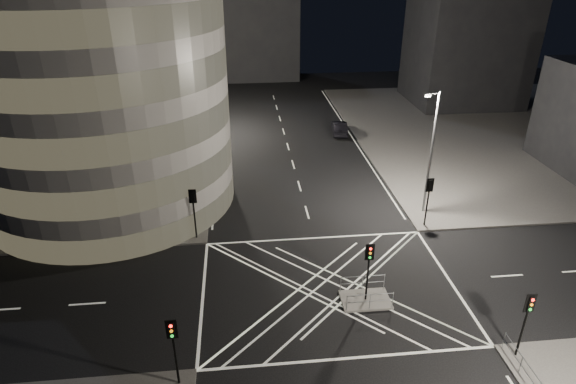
{
  "coord_description": "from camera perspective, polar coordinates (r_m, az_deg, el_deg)",
  "views": [
    {
      "loc": [
        -5.22,
        -24.35,
        19.31
      ],
      "look_at": [
        -1.8,
        7.96,
        3.0
      ],
      "focal_mm": 30.0,
      "sensor_mm": 36.0,
      "label": 1
    }
  ],
  "objects": [
    {
      "name": "ground",
      "position": [
        31.52,
        4.88,
        -11.25
      ],
      "size": [
        120.0,
        120.0,
        0.0
      ],
      "primitive_type": "plane",
      "color": "black",
      "rests_on": "ground"
    },
    {
      "name": "sidewalk_far_left",
      "position": [
        59.77,
        -29.17,
        4.41
      ],
      "size": [
        42.0,
        42.0,
        0.15
      ],
      "primitive_type": "cube",
      "color": "#4A4846",
      "rests_on": "ground"
    },
    {
      "name": "sidewalk_far_right",
      "position": [
        64.64,
        26.47,
        6.52
      ],
      "size": [
        42.0,
        42.0,
        0.15
      ],
      "primitive_type": "cube",
      "color": "#4A4846",
      "rests_on": "ground"
    },
    {
      "name": "central_island",
      "position": [
        30.73,
        9.16,
        -12.51
      ],
      "size": [
        3.0,
        2.0,
        0.15
      ],
      "primitive_type": "cube",
      "color": "slate",
      "rests_on": "ground"
    },
    {
      "name": "office_tower_curved",
      "position": [
        46.28,
        -26.62,
        15.73
      ],
      "size": [
        30.0,
        29.0,
        27.2
      ],
      "color": "gray",
      "rests_on": "sidewalk_far_left"
    },
    {
      "name": "office_block_rear",
      "position": [
        68.93,
        -21.19,
        18.19
      ],
      "size": [
        24.0,
        16.0,
        22.0
      ],
      "primitive_type": "cube",
      "color": "gray",
      "rests_on": "sidewalk_far_left"
    },
    {
      "name": "building_right_far",
      "position": [
        72.47,
        20.38,
        15.83
      ],
      "size": [
        14.0,
        12.0,
        15.0
      ],
      "primitive_type": "cube",
      "color": "black",
      "rests_on": "sidewalk_far_right"
    },
    {
      "name": "building_far_end",
      "position": [
        83.0,
        -5.46,
        19.41
      ],
      "size": [
        18.0,
        8.0,
        18.0
      ],
      "primitive_type": "cube",
      "color": "black",
      "rests_on": "ground"
    },
    {
      "name": "tree_a",
      "position": [
        36.9,
        -13.74,
        2.08
      ],
      "size": [
        4.27,
        4.27,
        6.75
      ],
      "color": "black",
      "rests_on": "sidewalk_far_left"
    },
    {
      "name": "tree_b",
      "position": [
        42.18,
        -12.94,
        6.26
      ],
      "size": [
        3.97,
        3.97,
        7.23
      ],
      "color": "black",
      "rests_on": "sidewalk_far_left"
    },
    {
      "name": "tree_c",
      "position": [
        48.11,
        -12.14,
        7.71
      ],
      "size": [
        3.57,
        3.57,
        6.08
      ],
      "color": "black",
      "rests_on": "sidewalk_far_left"
    },
    {
      "name": "tree_d",
      "position": [
        53.63,
        -11.65,
        10.4
      ],
      "size": [
        5.25,
        5.25,
        7.66
      ],
      "color": "black",
      "rests_on": "sidewalk_far_left"
    },
    {
      "name": "tree_e",
      "position": [
        59.5,
        -11.16,
        11.62
      ],
      "size": [
        3.7,
        3.7,
        6.36
      ],
      "color": "black",
      "rests_on": "sidewalk_far_left"
    },
    {
      "name": "traffic_signal_fl",
      "position": [
        35.39,
        -11.15,
        -1.5
      ],
      "size": [
        0.55,
        0.22,
        4.0
      ],
      "color": "black",
      "rests_on": "sidewalk_far_left"
    },
    {
      "name": "traffic_signal_nl",
      "position": [
        24.29,
        -13.45,
        -16.73
      ],
      "size": [
        0.55,
        0.22,
        4.0
      ],
      "color": "black",
      "rests_on": "sidewalk_near_left"
    },
    {
      "name": "traffic_signal_fr",
      "position": [
        37.89,
        16.34,
        -0.14
      ],
      "size": [
        0.55,
        0.22,
        4.0
      ],
      "color": "black",
      "rests_on": "sidewalk_far_right"
    },
    {
      "name": "traffic_signal_nr",
      "position": [
        27.81,
        26.48,
        -12.8
      ],
      "size": [
        0.55,
        0.22,
        4.0
      ],
      "color": "black",
      "rests_on": "sidewalk_near_right"
    },
    {
      "name": "traffic_signal_island",
      "position": [
        29.04,
        9.56,
        -8.15
      ],
      "size": [
        0.55,
        0.22,
        4.0
      ],
      "color": "black",
      "rests_on": "central_island"
    },
    {
      "name": "street_lamp_left_near",
      "position": [
        39.1,
        -11.89,
        5.45
      ],
      "size": [
        1.25,
        0.25,
        10.0
      ],
      "color": "slate",
      "rests_on": "sidewalk_far_left"
    },
    {
      "name": "street_lamp_left_far",
      "position": [
        56.23,
        -10.38,
        12.06
      ],
      "size": [
        1.25,
        0.25,
        10.0
      ],
      "color": "slate",
      "rests_on": "sidewalk_far_left"
    },
    {
      "name": "street_lamp_right_far",
      "position": [
        38.95,
        16.56,
        4.81
      ],
      "size": [
        1.25,
        0.25,
        10.0
      ],
      "color": "slate",
      "rests_on": "sidewalk_far_right"
    },
    {
      "name": "railing_island_south",
      "position": [
        29.67,
        9.68,
        -12.65
      ],
      "size": [
        2.8,
        0.06,
        1.1
      ],
      "primitive_type": "cube",
      "color": "slate",
      "rests_on": "central_island"
    },
    {
      "name": "railing_island_north",
      "position": [
        31.03,
        8.82,
        -10.58
      ],
      "size": [
        2.8,
        0.06,
        1.1
      ],
      "primitive_type": "cube",
      "color": "slate",
      "rests_on": "central_island"
    },
    {
      "name": "sedan",
      "position": [
        57.25,
        6.11,
        7.59
      ],
      "size": [
        2.06,
        4.68,
        1.5
      ],
      "primitive_type": "imported",
      "rotation": [
        0.0,
        0.0,
        3.04
      ],
      "color": "black",
      "rests_on": "ground"
    }
  ]
}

